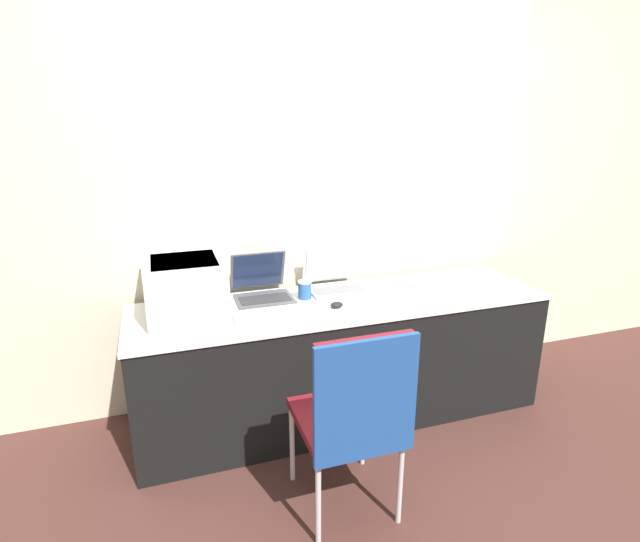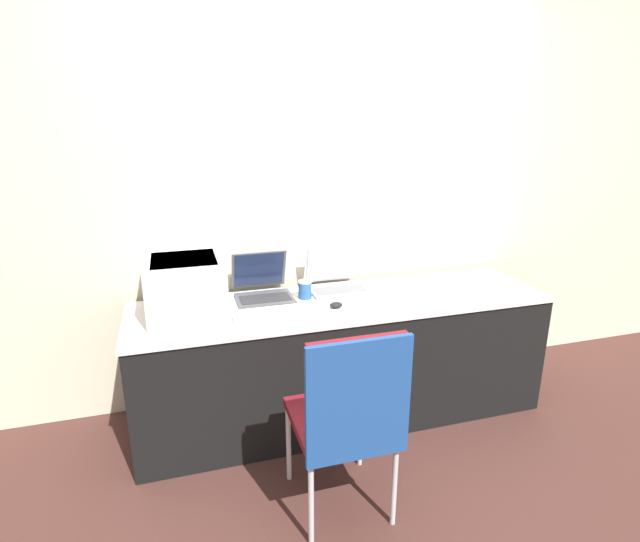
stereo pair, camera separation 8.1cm
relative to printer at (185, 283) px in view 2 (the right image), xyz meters
name	(u,v)px [view 2 (the right image)]	position (x,y,z in m)	size (l,w,h in m)	color
ground_plane	(360,442)	(0.86, -0.37, -0.90)	(14.00, 14.00, 0.00)	#472823
wall_back	(322,190)	(0.86, 0.35, 0.40)	(8.00, 0.05, 2.60)	beige
table	(342,358)	(0.86, -0.06, -0.54)	(2.38, 0.64, 0.73)	black
printer	(185,283)	(0.00, 0.00, 0.00)	(0.40, 0.43, 0.31)	silver
laptop_left	(263,288)	(0.43, 0.13, -0.11)	(0.32, 0.35, 0.25)	#4C4C51
laptop_right	(336,280)	(0.88, 0.14, -0.12)	(0.34, 0.31, 0.25)	#B7B7BC
external_keyboard	(277,313)	(0.45, -0.15, -0.16)	(0.47, 0.16, 0.02)	silver
coffee_cup	(305,290)	(0.66, 0.04, -0.12)	(0.08, 0.08, 0.10)	#285699
mouse	(336,305)	(0.78, -0.16, -0.15)	(0.07, 0.05, 0.03)	black
chair	(349,410)	(0.60, -0.87, -0.33)	(0.43, 0.47, 0.94)	maroon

